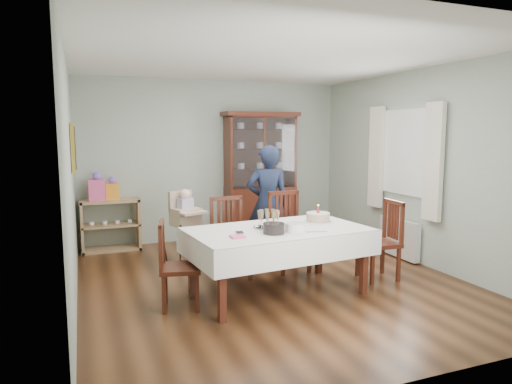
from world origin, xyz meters
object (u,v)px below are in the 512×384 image
china_cabinet (260,174)px  gift_bag_pink (97,188)px  chair_far_right (289,247)px  birthday_cake (318,218)px  woman (268,203)px  champagne_tray (269,223)px  gift_bag_orange (113,189)px  sideboard (111,225)px  dining_table (278,261)px  high_chair (186,236)px  chair_end_right (379,256)px  chair_end_left (179,282)px  chair_far_left (231,254)px

china_cabinet → gift_bag_pink: (-2.67, 0.00, -0.13)m
chair_far_right → birthday_cake: bearing=-85.3°
woman → gift_bag_pink: size_ratio=3.75×
champagne_tray → birthday_cake: bearing=7.9°
birthday_cake → gift_bag_pink: 3.52m
woman → birthday_cake: size_ratio=5.13×
china_cabinet → gift_bag_orange: 2.45m
gift_bag_pink → sideboard: bearing=6.5°
birthday_cake → champagne_tray: bearing=-172.1°
chair_far_right → gift_bag_orange: (-2.11, 1.91, 0.65)m
dining_table → birthday_cake: birthday_cake is taller
china_cabinet → gift_bag_pink: bearing=180.0°
high_chair → china_cabinet: bearing=17.8°
chair_end_right → champagne_tray: bearing=-85.1°
dining_table → china_cabinet: (0.86, 2.70, 0.74)m
chair_far_right → birthday_cake: chair_far_right is taller
sideboard → chair_far_right: size_ratio=0.87×
woman → high_chair: 1.24m
chair_far_right → chair_end_left: size_ratio=1.13×
chair_end_left → high_chair: high_chair is taller
champagne_tray → chair_end_left: bearing=-178.1°
china_cabinet → woman: size_ratio=1.31×
chair_end_right → gift_bag_pink: (-3.23, 2.66, 0.70)m
high_chair → dining_table: bearing=-83.7°
chair_far_left → champagne_tray: 0.93m
chair_far_left → chair_end_right: 1.87m
chair_far_right → champagne_tray: bearing=-130.0°
sideboard → high_chair: high_chair is taller
sideboard → chair_end_left: 2.77m
dining_table → gift_bag_pink: 3.31m
chair_far_right → champagne_tray: 1.10m
chair_far_left → woman: woman is taller
woman → gift_bag_orange: bearing=-20.6°
dining_table → champagne_tray: champagne_tray is taller
chair_end_left → chair_end_right: size_ratio=0.93×
sideboard → gift_bag_orange: 0.56m
dining_table → birthday_cake: (0.58, 0.14, 0.43)m
china_cabinet → gift_bag_pink: size_ratio=4.92×
champagne_tray → gift_bag_orange: bearing=119.3°
dining_table → chair_far_right: 0.95m
china_cabinet → sideboard: 2.60m
chair_end_right → woman: woman is taller
china_cabinet → gift_bag_orange: size_ratio=6.00×
chair_far_left → dining_table: bearing=-69.3°
chair_end_right → high_chair: 2.59m
china_cabinet → chair_far_right: 2.10m
birthday_cake → gift_bag_pink: gift_bag_pink is taller
dining_table → chair_end_left: 1.13m
chair_end_right → gift_bag_pink: size_ratio=2.23×
high_chair → sideboard: bearing=108.0°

